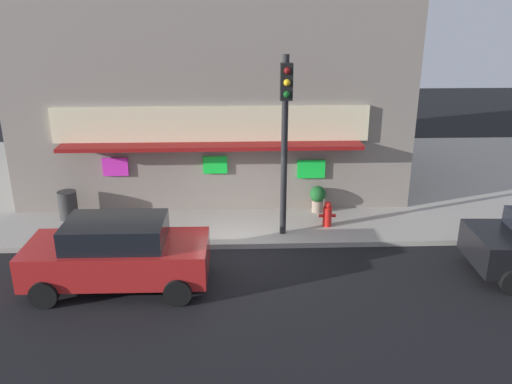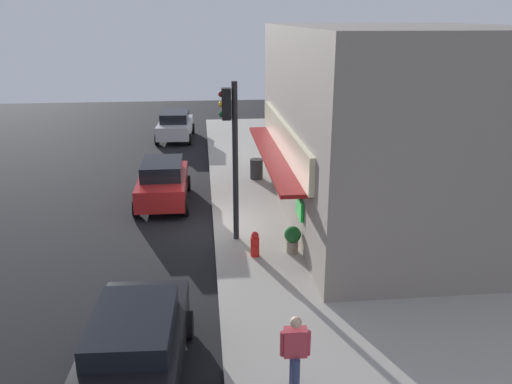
# 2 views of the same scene
# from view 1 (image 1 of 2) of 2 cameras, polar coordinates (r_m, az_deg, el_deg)

# --- Properties ---
(ground_plane) EXTENTS (59.06, 59.06, 0.00)m
(ground_plane) POSITION_cam_1_polar(r_m,az_deg,el_deg) (14.64, -1.74, -6.28)
(ground_plane) COLOR black
(sidewalk) EXTENTS (39.37, 11.98, 0.15)m
(sidewalk) POSITION_cam_1_polar(r_m,az_deg,el_deg) (20.17, -1.92, 1.40)
(sidewalk) COLOR #A39E93
(sidewalk) RESTS_ON ground_plane
(corner_building) EXTENTS (12.76, 9.16, 6.61)m
(corner_building) POSITION_cam_1_polar(r_m,az_deg,el_deg) (20.17, -4.43, 11.23)
(corner_building) COLOR gray
(corner_building) RESTS_ON sidewalk
(traffic_light) EXTENTS (0.32, 0.58, 5.08)m
(traffic_light) POSITION_cam_1_polar(r_m,az_deg,el_deg) (14.16, 3.21, 7.43)
(traffic_light) COLOR black
(traffic_light) RESTS_ON sidewalk
(fire_hydrant) EXTENTS (0.51, 0.27, 0.79)m
(fire_hydrant) POSITION_cam_1_polar(r_m,az_deg,el_deg) (15.74, 7.82, -2.42)
(fire_hydrant) COLOR red
(fire_hydrant) RESTS_ON sidewalk
(trash_can) EXTENTS (0.57, 0.57, 0.89)m
(trash_can) POSITION_cam_1_polar(r_m,az_deg,el_deg) (17.12, -19.89, -1.37)
(trash_can) COLOR #2D2D2D
(trash_can) RESTS_ON sidewalk
(potted_plant_by_doorway) EXTENTS (0.51, 0.51, 0.86)m
(potted_plant_by_doorway) POSITION_cam_1_polar(r_m,az_deg,el_deg) (16.76, 6.78, -0.57)
(potted_plant_by_doorway) COLOR gray
(potted_plant_by_doorway) RESTS_ON sidewalk
(parked_car_red) EXTENTS (4.29, 2.06, 1.71)m
(parked_car_red) POSITION_cam_1_polar(r_m,az_deg,el_deg) (12.88, -14.92, -6.49)
(parked_car_red) COLOR #AD1E1E
(parked_car_red) RESTS_ON ground_plane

